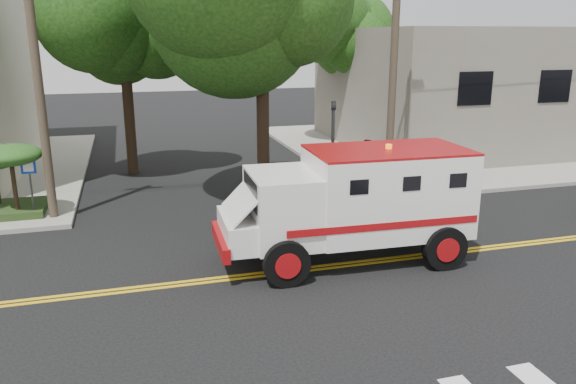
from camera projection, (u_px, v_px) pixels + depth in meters
name	position (u px, v px, depth m)	size (l,w,h in m)	color
ground	(267.00, 274.00, 14.09)	(100.00, 100.00, 0.00)	black
sidewalk_ne	(450.00, 146.00, 30.17)	(17.00, 17.00, 0.15)	gray
building_right	(474.00, 86.00, 30.20)	(14.00, 12.00, 6.00)	slate
utility_pole_left	(38.00, 79.00, 16.95)	(0.28, 0.28, 9.00)	#382D23
utility_pole_right	(393.00, 72.00, 20.30)	(0.28, 0.28, 9.00)	#382D23
tree_left	(131.00, 37.00, 22.75)	(4.48, 4.20, 7.70)	black
tree_right	(357.00, 29.00, 29.41)	(4.80, 4.50, 8.20)	black
traffic_signal	(333.00, 140.00, 19.69)	(0.15, 0.18, 3.60)	#3F3F42
accessibility_sign	(30.00, 180.00, 17.79)	(0.45, 0.10, 2.02)	#3F3F42
armored_truck	(356.00, 199.00, 14.58)	(6.60, 2.83, 2.97)	white
pedestrian_a	(422.00, 169.00, 20.88)	(0.61, 0.40, 1.67)	gray
pedestrian_b	(366.00, 164.00, 21.30)	(0.91, 0.71, 1.87)	gray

